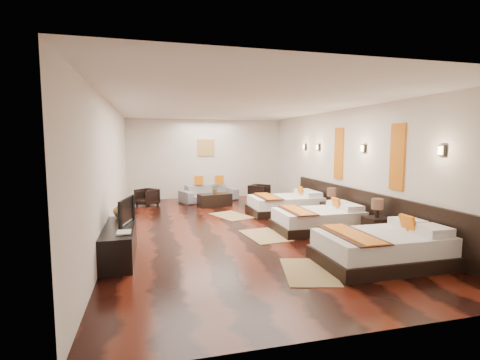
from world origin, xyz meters
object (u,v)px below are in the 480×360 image
object	(u,v)px
figurine	(122,209)
coffee_table	(215,200)
armchair_left	(147,197)
tv_console	(120,242)
table_plant	(215,189)
bed_mid	(319,220)
tv	(122,211)
nightstand_a	(376,226)
book	(116,233)
sofa	(209,193)
nightstand_b	(331,210)
armchair_right	(259,193)
bed_near	(383,248)
bed_far	(286,204)

from	to	relation	value
figurine	coffee_table	distance (m)	4.47
armchair_left	coffee_table	distance (m)	2.15
tv_console	table_plant	size ratio (longest dim) A/B	7.03
bed_mid	coffee_table	xyz separation A→B (m)	(-1.73, 3.59, -0.05)
tv	bed_mid	bearing A→B (deg)	-66.51
nightstand_a	book	world-z (taller)	nightstand_a
coffee_table	sofa	bearing A→B (deg)	90.00
coffee_table	tv_console	bearing A→B (deg)	-119.01
nightstand_b	tv	xyz separation A→B (m)	(-4.89, -1.54, 0.49)
tv	book	bearing A→B (deg)	-171.16
nightstand_a	armchair_right	xyz separation A→B (m)	(-0.80, 5.31, -0.02)
tv	nightstand_a	bearing A→B (deg)	-79.95
nightstand_b	nightstand_a	bearing A→B (deg)	-90.00
bed_near	armchair_left	world-z (taller)	bed_near
nightstand_b	sofa	size ratio (longest dim) A/B	0.44
tv_console	sofa	size ratio (longest dim) A/B	0.93
nightstand_a	book	size ratio (longest dim) A/B	2.90
sofa	armchair_right	xyz separation A→B (m)	(1.68, -0.35, -0.00)
table_plant	tv	bearing A→B (deg)	-119.19
sofa	tv	bearing A→B (deg)	-133.70
bed_mid	tv_console	xyz separation A→B (m)	(-4.19, -0.86, 0.02)
bed_near	nightstand_a	size ratio (longest dim) A/B	2.41
coffee_table	nightstand_b	bearing A→B (deg)	-48.27
tv_console	armchair_right	distance (m)	6.61
sofa	armchair_right	world-z (taller)	sofa
bed_mid	book	distance (m)	4.42
nightstand_a	armchair_left	distance (m)	6.96
nightstand_b	armchair_left	xyz separation A→B (m)	(-4.52, 3.46, -0.03)
bed_far	sofa	world-z (taller)	bed_far
figurine	tv	bearing A→B (deg)	-85.46
figurine	book	bearing A→B (deg)	-90.00
tv_console	armchair_left	distance (m)	5.14
bed_far	nightstand_a	bearing A→B (deg)	-75.99
coffee_table	armchair_right	bearing A→B (deg)	22.49
nightstand_a	tv_console	size ratio (longest dim) A/B	0.48
nightstand_b	tv_console	xyz separation A→B (m)	(-4.95, -1.67, -0.02)
tv	table_plant	xyz separation A→B (m)	(2.44, 4.36, -0.26)
bed_near	armchair_right	size ratio (longest dim) A/B	3.37
tv	table_plant	world-z (taller)	tv
sofa	table_plant	bearing A→B (deg)	-108.22
armchair_left	nightstand_a	bearing A→B (deg)	-1.67
book	armchair_right	distance (m)	7.01
nightstand_a	book	xyz separation A→B (m)	(-4.95, -0.33, 0.26)
figurine	sofa	xyz separation A→B (m)	(2.47, 4.74, -0.44)
bed_far	table_plant	bearing A→B (deg)	136.00
book	armchair_right	bearing A→B (deg)	53.68
nightstand_b	figurine	world-z (taller)	figurine
tv_console	table_plant	bearing A→B (deg)	60.98
figurine	coffee_table	bearing A→B (deg)	56.28
armchair_right	bed_near	bearing A→B (deg)	-136.45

